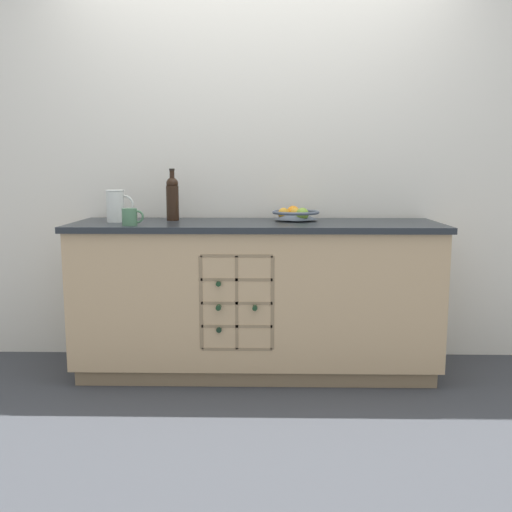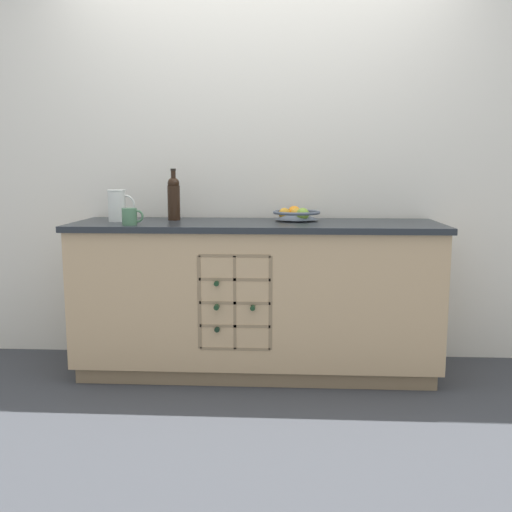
{
  "view_description": "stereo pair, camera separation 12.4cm",
  "coord_description": "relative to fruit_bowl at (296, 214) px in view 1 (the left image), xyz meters",
  "views": [
    {
      "loc": [
        0.07,
        -3.33,
        1.22
      ],
      "look_at": [
        0.0,
        0.0,
        0.71
      ],
      "focal_mm": 40.0,
      "sensor_mm": 36.0,
      "label": 1
    },
    {
      "loc": [
        0.19,
        -3.32,
        1.22
      ],
      "look_at": [
        0.0,
        0.0,
        0.71
      ],
      "focal_mm": 40.0,
      "sensor_mm": 36.0,
      "label": 2
    }
  ],
  "objects": [
    {
      "name": "ground_plane",
      "position": [
        -0.24,
        -0.11,
        -0.95
      ],
      "size": [
        14.0,
        14.0,
        0.0
      ],
      "primitive_type": "plane",
      "color": "#383A3F"
    },
    {
      "name": "white_pitcher",
      "position": [
        -1.06,
        -0.11,
        0.06
      ],
      "size": [
        0.16,
        0.11,
        0.19
      ],
      "color": "silver",
      "rests_on": "kitchen_island"
    },
    {
      "name": "back_wall",
      "position": [
        -0.24,
        0.25,
        0.33
      ],
      "size": [
        4.5,
        0.06,
        2.55
      ],
      "primitive_type": "cube",
      "color": "silver",
      "rests_on": "ground_plane"
    },
    {
      "name": "ceramic_mug",
      "position": [
        -0.93,
        -0.31,
        0.01
      ],
      "size": [
        0.12,
        0.08,
        0.09
      ],
      "color": "#4C7A56",
      "rests_on": "kitchen_island"
    },
    {
      "name": "kitchen_island",
      "position": [
        -0.24,
        -0.11,
        -0.49
      ],
      "size": [
        2.14,
        0.64,
        0.91
      ],
      "color": "#8B7354",
      "rests_on": "ground_plane"
    },
    {
      "name": "standing_wine_bottle",
      "position": [
        -0.74,
        0.0,
        0.1
      ],
      "size": [
        0.08,
        0.08,
        0.31
      ],
      "color": "black",
      "rests_on": "kitchen_island"
    },
    {
      "name": "fruit_bowl",
      "position": [
        0.0,
        0.0,
        0.0
      ],
      "size": [
        0.28,
        0.28,
        0.09
      ],
      "color": "#4C5666",
      "rests_on": "kitchen_island"
    }
  ]
}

